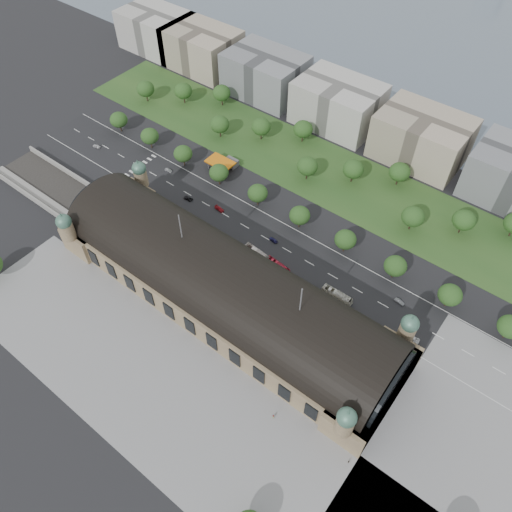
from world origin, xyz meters
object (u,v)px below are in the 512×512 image
Objects in this scene: bus_mid at (257,253)px; parked_car_5 at (218,237)px; traffic_car_0 at (97,146)px; pedestrian_0 at (273,417)px; parked_car_2 at (148,203)px; traffic_car_1 at (168,170)px; parked_car_0 at (144,200)px; pedestrian_2 at (349,462)px; bus_west at (278,266)px; traffic_car_2 at (188,198)px; traffic_car_6 at (412,338)px; parked_car_1 at (176,213)px; parked_car_4 at (195,231)px; petrol_station at (226,162)px; traffic_car_4 at (273,240)px; parked_car_3 at (202,227)px; bus_east at (337,295)px; traffic_car_3 at (219,209)px; parked_car_6 at (212,238)px; traffic_car_5 at (399,302)px.

parked_car_5 is at bearing 100.87° from bus_mid.
pedestrian_0 is (164.35, -62.22, 0.17)m from traffic_car_0.
parked_car_2 reaches higher than parked_car_5.
parked_car_0 is (6.21, -23.43, 0.04)m from traffic_car_1.
pedestrian_2 is at bearing -120.76° from traffic_car_1.
traffic_car_0 reaches higher than traffic_car_1.
traffic_car_2 is at bearing 87.42° from bus_west.
parked_car_2 is (-134.30, -9.27, -0.10)m from traffic_car_6.
traffic_car_0 is 115.45m from bus_mid.
parked_car_5 is (-93.52, -5.27, -0.14)m from traffic_car_6.
parked_car_5 reaches higher than traffic_car_2.
parked_car_1 is 0.38× the size of bus_mid.
bus_west is at bearing 69.37° from parked_car_4.
pedestrian_0 reaches higher than parked_car_1.
pedestrian_0 reaches higher than parked_car_0.
petrol_station is 135.30m from pedestrian_0.
parked_car_2 is at bearing 48.43° from pedestrian_2.
traffic_car_2 is at bearing 165.11° from parked_car_1.
traffic_car_4 is 1.10× the size of parked_car_3.
petrol_station is 3.55× the size of traffic_car_1.
bus_west is at bearing 94.11° from bus_east.
parked_car_1 is 2.67× the size of pedestrian_0.
bus_west is (59.82, -8.19, 1.04)m from traffic_car_2.
parked_car_1 is (24.33, -20.01, 0.05)m from traffic_car_1.
bus_west reaches higher than parked_car_2.
traffic_car_3 is 44.64m from bus_west.
traffic_car_4 is (32.14, -0.23, -0.00)m from traffic_car_3.
parked_car_3 is (84.95, -10.11, -0.11)m from traffic_car_0.
parked_car_1 is 108.71m from pedestrian_0.
traffic_car_3 is 37.39m from parked_car_0.
parked_car_1 is 86.19m from bus_east.
parked_car_1 is at bearing 74.41° from traffic_car_0.
parked_car_3 is at bearing -121.66° from traffic_car_1.
parked_car_1 is at bearing -131.18° from parked_car_4.
traffic_car_1 is 2.54× the size of pedestrian_2.
parked_car_1 is 57.77m from bus_west.
parked_car_2 is at bearing -105.02° from petrol_station.
traffic_car_6 is 61.78m from bus_west.
parked_car_2 is at bearing -120.16° from parked_car_3.
bus_west reaches higher than parked_car_4.
traffic_car_3 is 18.97m from parked_car_6.
traffic_car_0 is 126.68m from bus_west.
petrol_station is 2.89× the size of parked_car_2.
traffic_car_6 is 1.16× the size of parked_car_4.
pedestrian_0 is (-23.76, -57.55, 0.14)m from traffic_car_6.
traffic_car_1 is at bearing -116.43° from traffic_car_2.
pedestrian_0 reaches higher than parked_car_3.
parked_car_5 is at bearing 77.12° from traffic_car_0.
traffic_car_1 is 0.32× the size of bus_west.
traffic_car_5 is (109.63, 7.70, 0.03)m from traffic_car_2.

